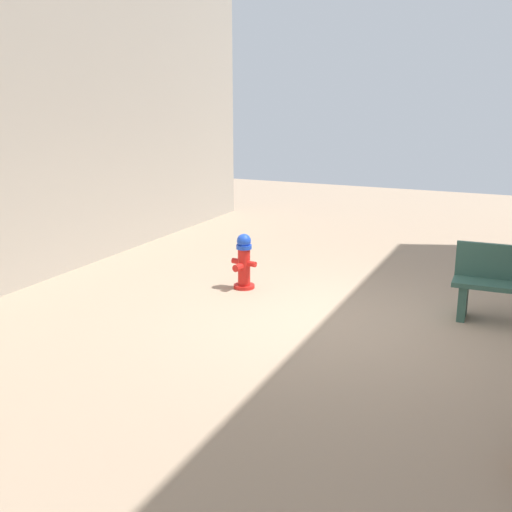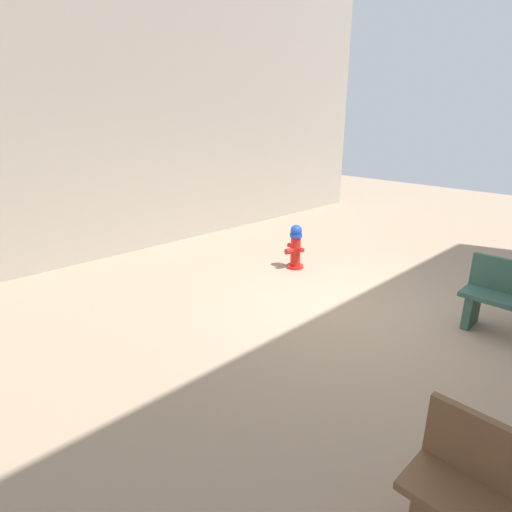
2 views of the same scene
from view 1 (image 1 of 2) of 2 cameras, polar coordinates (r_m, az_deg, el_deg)
The scene contains 2 objects.
ground_plane at distance 7.73m, azimuth 7.80°, elevation -6.16°, with size 23.40×23.40×0.00m, color tan.
fire_hydrant at distance 8.89m, azimuth -1.15°, elevation -0.50°, with size 0.41×0.38×0.81m.
Camera 1 is at (-2.03, 6.94, 2.73)m, focal length 43.00 mm.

